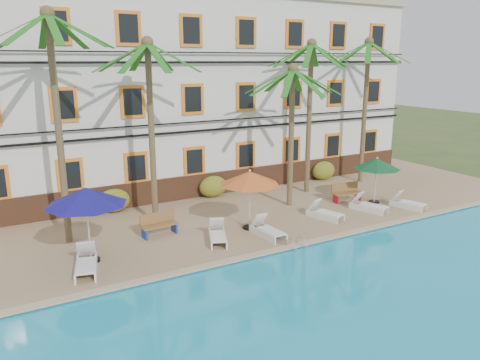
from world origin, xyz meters
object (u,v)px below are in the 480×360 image
lounger_a (86,263)px  lounger_b (218,235)px  lounger_d (324,212)px  bench_left (159,224)px  palm_e (366,91)px  umbrella_blue (86,197)px  lounger_c (267,230)px  lounger_f (407,203)px  umbrella_green (377,164)px  palm_c (292,114)px  palm_d (310,96)px  umbrella_red (250,178)px  bench_right (347,192)px  palm_b (150,106)px  pool_ladder (296,247)px  palm_a (55,98)px  lounger_e (368,205)px

lounger_a → lounger_b: (5.02, 0.22, -0.02)m
lounger_d → bench_left: (-7.16, 1.64, 0.21)m
lounger_d → palm_e: bearing=34.3°
palm_e → umbrella_blue: palm_e is taller
lounger_c → lounger_f: size_ratio=1.03×
umbrella_green → lounger_a: size_ratio=1.16×
lounger_a → lounger_d: size_ratio=1.11×
bench_left → lounger_f: bearing=-11.8°
palm_c → umbrella_blue: palm_c is taller
umbrella_blue → lounger_d: size_ratio=1.56×
palm_d → bench_left: (-9.12, -2.23, -4.62)m
umbrella_red → bench_right: bearing=9.1°
palm_c → lounger_f: 6.98m
palm_b → palm_c: (6.52, -0.82, -0.62)m
lounger_f → pool_ladder: (-7.53, -1.36, -0.25)m
palm_c → palm_d: (2.19, 1.51, 0.69)m
lounger_c → lounger_f: 7.85m
palm_b → lounger_f: size_ratio=4.49×
lounger_a → lounger_f: lounger_a is taller
bench_left → pool_ladder: size_ratio=2.07×
umbrella_green → lounger_b: (-9.09, -0.76, -1.69)m
palm_e → bench_right: 6.40m
umbrella_blue → palm_a: bearing=98.2°
lounger_b → lounger_a: bearing=-177.5°
palm_d → bench_right: size_ratio=5.09×
palm_c → umbrella_red: (-3.36, -1.87, -2.24)m
palm_a → lounger_d: 12.01m
lounger_f → bench_left: 11.83m
lounger_d → palm_c: bearing=95.5°
palm_c → umbrella_blue: size_ratio=2.43×
palm_e → bench_right: (-3.44, -2.63, -4.72)m
palm_a → palm_b: 3.76m
lounger_c → bench_right: bearing=19.2°
umbrella_green → lounger_a: umbrella_green is taller
palm_a → palm_b: bearing=7.7°
palm_d → bench_right: 5.24m
palm_a → lounger_b: bearing=-29.1°
umbrella_blue → lounger_f: size_ratio=1.59×
palm_a → lounger_f: bearing=-13.1°
umbrella_red → umbrella_green: (7.27, 0.14, -0.21)m
palm_b → lounger_a: 6.95m
pool_ladder → umbrella_green: bearing=22.2°
umbrella_red → bench_left: umbrella_red is taller
palm_a → lounger_a: (0.02, -3.03, -5.24)m
palm_d → lounger_e: (0.50, -4.05, -4.83)m
palm_c → bench_left: palm_c is taller
lounger_c → palm_a: bearing=154.8°
lounger_c → bench_right: bench_right is taller
palm_d → bench_right: palm_d is taller
palm_c → umbrella_green: bearing=-23.9°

